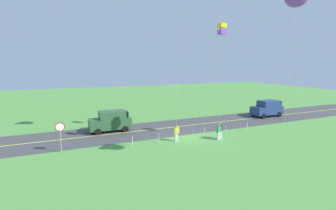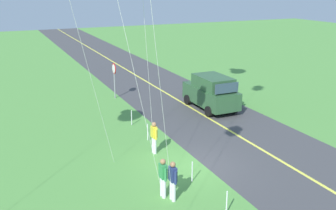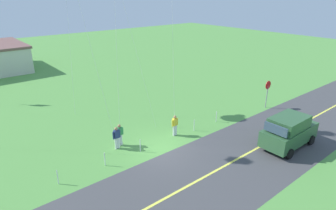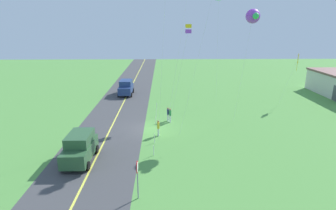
{
  "view_description": "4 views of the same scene",
  "coord_description": "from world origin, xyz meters",
  "px_view_note": "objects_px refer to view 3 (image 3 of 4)",
  "views": [
    {
      "loc": [
        11.98,
        21.57,
        7.23
      ],
      "look_at": [
        3.23,
        1.82,
        3.69
      ],
      "focal_mm": 26.76,
      "sensor_mm": 36.0,
      "label": 1
    },
    {
      "loc": [
        -14.06,
        7.66,
        7.87
      ],
      "look_at": [
        1.31,
        0.61,
        2.6
      ],
      "focal_mm": 41.48,
      "sensor_mm": 36.0,
      "label": 2
    },
    {
      "loc": [
        -10.55,
        -13.47,
        9.99
      ],
      "look_at": [
        2.2,
        2.05,
        2.06
      ],
      "focal_mm": 30.92,
      "sensor_mm": 36.0,
      "label": 3
    },
    {
      "loc": [
        26.84,
        1.46,
        10.43
      ],
      "look_at": [
        3.43,
        1.94,
        3.55
      ],
      "focal_mm": 29.25,
      "sensor_mm": 36.0,
      "label": 4
    }
  ],
  "objects_px": {
    "car_suv_foreground": "(289,131)",
    "person_adult_companion": "(117,137)",
    "person_adult_near": "(120,134)",
    "stop_sign": "(268,89)",
    "person_child_watcher": "(175,125)"
  },
  "relations": [
    {
      "from": "person_adult_near",
      "to": "person_child_watcher",
      "type": "bearing_deg",
      "value": -9.93
    },
    {
      "from": "person_child_watcher",
      "to": "car_suv_foreground",
      "type": "bearing_deg",
      "value": 123.19
    },
    {
      "from": "car_suv_foreground",
      "to": "person_adult_companion",
      "type": "distance_m",
      "value": 11.67
    },
    {
      "from": "car_suv_foreground",
      "to": "stop_sign",
      "type": "bearing_deg",
      "value": 44.6
    },
    {
      "from": "stop_sign",
      "to": "person_adult_near",
      "type": "relative_size",
      "value": 1.6
    },
    {
      "from": "car_suv_foreground",
      "to": "person_adult_companion",
      "type": "height_order",
      "value": "car_suv_foreground"
    },
    {
      "from": "car_suv_foreground",
      "to": "person_adult_companion",
      "type": "xyz_separation_m",
      "value": [
        -9.22,
        7.15,
        -0.29
      ]
    },
    {
      "from": "person_adult_companion",
      "to": "person_child_watcher",
      "type": "relative_size",
      "value": 1.0
    },
    {
      "from": "person_adult_companion",
      "to": "car_suv_foreground",
      "type": "bearing_deg",
      "value": -97.9
    },
    {
      "from": "person_adult_companion",
      "to": "person_child_watcher",
      "type": "height_order",
      "value": "same"
    },
    {
      "from": "person_adult_near",
      "to": "stop_sign",
      "type": "bearing_deg",
      "value": -1.76
    },
    {
      "from": "stop_sign",
      "to": "person_adult_near",
      "type": "xyz_separation_m",
      "value": [
        -13.91,
        2.38,
        -0.94
      ]
    },
    {
      "from": "stop_sign",
      "to": "person_child_watcher",
      "type": "distance_m",
      "value": 10.12
    },
    {
      "from": "person_adult_companion",
      "to": "person_child_watcher",
      "type": "xyz_separation_m",
      "value": [
        4.28,
        -1.03,
        0.0
      ]
    },
    {
      "from": "person_adult_near",
      "to": "person_adult_companion",
      "type": "xyz_separation_m",
      "value": [
        -0.37,
        -0.23,
        0.0
      ]
    }
  ]
}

